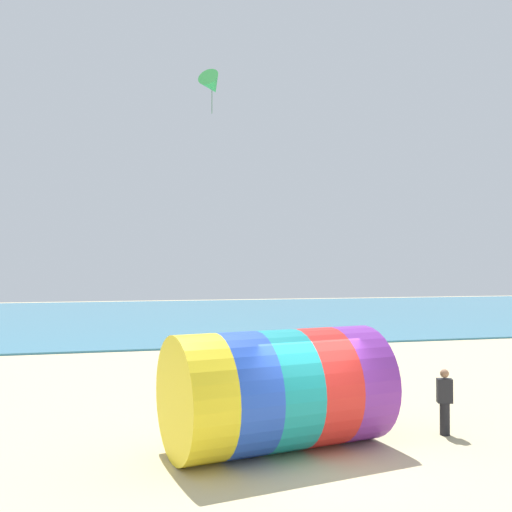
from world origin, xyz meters
name	(u,v)px	position (x,y,z in m)	size (l,w,h in m)	color
ground_plane	(317,462)	(0.00, 0.00, 0.00)	(120.00, 120.00, 0.00)	#CCBA8C
sea	(167,315)	(0.00, 37.08, 0.05)	(120.00, 40.00, 0.10)	teal
giant_inflatable_tube	(278,390)	(-0.58, 0.99, 1.35)	(5.32, 3.58, 2.69)	yellow
kite_handler	(445,402)	(3.70, 1.08, 0.82)	(0.41, 0.33, 1.61)	black
kite_green_delta	(212,85)	(0.68, 17.92, 13.70)	(1.77, 1.89, 2.29)	green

